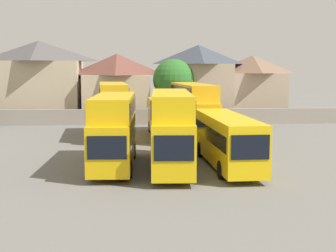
{
  "coord_description": "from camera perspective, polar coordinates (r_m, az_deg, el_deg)",
  "views": [
    {
      "loc": [
        -2.24,
        -31.83,
        6.56
      ],
      "look_at": [
        0.0,
        3.0,
        2.42
      ],
      "focal_mm": 52.93,
      "sensor_mm": 36.0,
      "label": 1
    }
  ],
  "objects": [
    {
      "name": "ground",
      "position": [
        50.31,
        -1.1,
        -0.73
      ],
      "size": [
        140.0,
        140.0,
        0.0
      ],
      "primitive_type": "plane",
      "color": "slate"
    },
    {
      "name": "house_terrace_right",
      "position": [
        63.15,
        3.51,
        5.14
      ],
      "size": [
        8.32,
        7.8,
        9.38
      ],
      "color": "tan",
      "rests_on": "ground"
    },
    {
      "name": "bus_3",
      "position": [
        32.95,
        6.76,
        -1.34
      ],
      "size": [
        2.89,
        11.84,
        3.39
      ],
      "rotation": [
        0.0,
        0.0,
        -1.53
      ],
      "color": "yellow",
      "rests_on": "ground"
    },
    {
      "name": "bus_5",
      "position": [
        46.84,
        -0.38,
        1.14
      ],
      "size": [
        2.91,
        11.58,
        3.44
      ],
      "rotation": [
        0.0,
        0.0,
        -1.54
      ],
      "color": "#EAAE0B",
      "rests_on": "ground"
    },
    {
      "name": "house_terrace_left",
      "position": [
        64.22,
        -14.56,
        5.18
      ],
      "size": [
        10.61,
        7.75,
        9.86
      ],
      "color": "#C6B293",
      "rests_on": "ground"
    },
    {
      "name": "bus_1",
      "position": [
        32.53,
        -6.25,
        -0.13
      ],
      "size": [
        2.82,
        10.34,
        4.75
      ],
      "rotation": [
        0.0,
        0.0,
        -1.6
      ],
      "color": "gold",
      "rests_on": "ground"
    },
    {
      "name": "house_terrace_centre",
      "position": [
        62.19,
        -5.88,
        4.57
      ],
      "size": [
        8.46,
        8.1,
        8.25
      ],
      "color": "#C6B293",
      "rests_on": "ground"
    },
    {
      "name": "bus_4",
      "position": [
        46.71,
        -6.35,
        2.18
      ],
      "size": [
        3.28,
        11.01,
        5.09
      ],
      "rotation": [
        0.0,
        0.0,
        -1.49
      ],
      "color": "gold",
      "rests_on": "ground"
    },
    {
      "name": "depot_boundary_wall",
      "position": [
        57.12,
        -1.42,
        1.08
      ],
      "size": [
        56.0,
        0.5,
        1.8
      ],
      "primitive_type": "cube",
      "color": "gray",
      "rests_on": "ground"
    },
    {
      "name": "tree_left_of_lot",
      "position": [
        59.48,
        0.66,
        5.33
      ],
      "size": [
        4.96,
        4.96,
        7.58
      ],
      "color": "brown",
      "rests_on": "ground"
    },
    {
      "name": "bus_2",
      "position": [
        32.09,
        0.37,
        0.04
      ],
      "size": [
        2.96,
        11.59,
        4.97
      ],
      "rotation": [
        0.0,
        0.0,
        -1.62
      ],
      "color": "#E4B70F",
      "rests_on": "ground"
    },
    {
      "name": "house_terrace_far_right",
      "position": [
        65.35,
        9.65,
        4.54
      ],
      "size": [
        7.87,
        7.64,
        8.1
      ],
      "color": "tan",
      "rests_on": "ground"
    },
    {
      "name": "bus_6",
      "position": [
        47.21,
        2.94,
        2.21
      ],
      "size": [
        3.52,
        11.94,
        5.01
      ],
      "rotation": [
        0.0,
        0.0,
        -1.48
      ],
      "color": "#F2AE16",
      "rests_on": "ground"
    }
  ]
}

